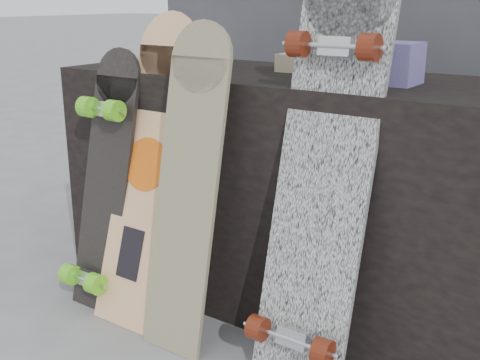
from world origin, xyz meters
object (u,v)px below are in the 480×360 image
Objects in this scene: longboard_cascadia at (325,162)px; skateboard_dark at (103,178)px; longboard_geisha at (148,160)px; longboard_celtic at (188,180)px; vendor_table at (290,190)px.

skateboard_dark is at bearing -175.41° from longboard_cascadia.
longboard_cascadia is at bearing 1.10° from longboard_geisha.
longboard_cascadia is at bearing 12.95° from longboard_celtic.
longboard_geisha reaches higher than skateboard_dark.
vendor_table is at bearing 131.90° from longboard_cascadia.
longboard_geisha is at bearing -134.88° from vendor_table.
vendor_table is 0.45m from longboard_celtic.
longboard_geisha reaches higher than longboard_celtic.
longboard_geisha is at bearing 17.67° from skateboard_dark.
skateboard_dark reaches higher than vendor_table.
longboard_celtic is 0.41m from skateboard_dark.
longboard_cascadia is (0.64, 0.01, 0.09)m from longboard_geisha.
longboard_geisha is at bearing 161.39° from longboard_celtic.
longboard_celtic is 1.11× the size of skateboard_dark.
longboard_geisha is 0.84× the size of longboard_cascadia.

